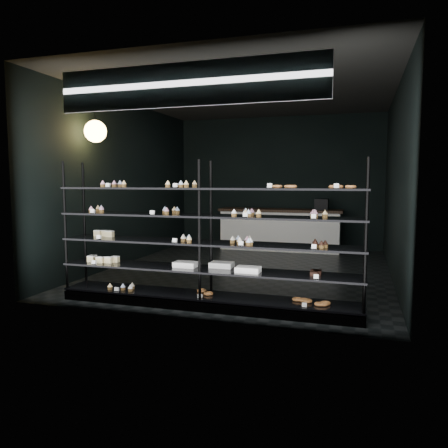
% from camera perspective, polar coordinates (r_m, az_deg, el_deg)
% --- Properties ---
extents(room, '(5.01, 6.01, 3.20)m').
position_cam_1_polar(room, '(7.95, 3.13, 5.33)').
color(room, black).
rests_on(room, ground).
extents(display_shelf, '(4.00, 0.50, 1.91)m').
position_cam_1_polar(display_shelf, '(5.69, -2.65, -4.65)').
color(display_shelf, black).
rests_on(display_shelf, room).
extents(signage, '(3.30, 0.05, 0.50)m').
position_cam_1_polar(signage, '(5.28, -5.04, 17.68)').
color(signage, '#0C1E3E').
rests_on(signage, room).
extents(pendant_lamp, '(0.35, 0.35, 0.91)m').
position_cam_1_polar(pendant_lamp, '(7.56, -16.45, 11.54)').
color(pendant_lamp, black).
rests_on(pendant_lamp, room).
extents(service_counter, '(2.88, 0.65, 1.23)m').
position_cam_1_polar(service_counter, '(10.43, 7.38, -0.67)').
color(service_counter, white).
rests_on(service_counter, room).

